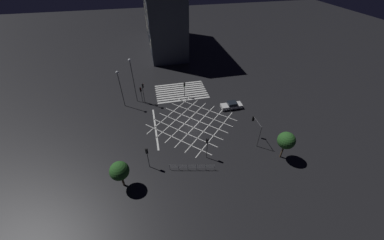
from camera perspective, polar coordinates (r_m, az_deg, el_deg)
The scene contains 15 objects.
ground_plane at distance 40.19m, azimuth 0.00°, elevation -0.70°, with size 200.00×200.00×0.00m, color black.
road_markings at distance 46.00m, azimuth -2.40°, elevation 5.09°, with size 17.16×23.80×0.01m.
office_building at distance 72.76m, azimuth -8.03°, elevation 28.27°, with size 10.06×30.63×24.72m.
traffic_light_median_south at distance 46.17m, azimuth -2.02°, elevation 8.86°, with size 0.36×0.39×3.45m.
traffic_light_se_cross at distance 45.51m, azimuth -13.46°, elevation 7.34°, with size 0.36×0.39×3.54m.
traffic_light_se_main at distance 45.00m, azimuth -12.90°, elevation 8.02°, with size 0.39×0.36×4.49m.
traffic_light_ne_cross at distance 31.52m, azimuth -11.87°, elevation -8.83°, with size 0.36×0.39×3.87m.
traffic_light_median_north at distance 32.08m, azimuth 4.03°, elevation -6.43°, with size 0.36×0.39×4.06m.
traffic_light_nw_cross at distance 36.18m, azimuth 16.71°, elevation -1.46°, with size 0.36×3.10×4.28m.
street_lamp_east at distance 43.75m, azimuth -18.86°, elevation 9.79°, with size 0.55×0.55×7.84m.
street_lamp_west at distance 44.03m, azimuth -15.80°, elevation 12.43°, with size 0.58×0.58×9.49m.
street_tree_near at distance 30.00m, azimuth -18.78°, elevation -12.75°, with size 2.55×2.55×4.44m.
street_tree_far at distance 34.47m, azimuth 23.85°, elevation -5.02°, with size 2.59×2.59×4.91m.
waiting_car at distance 44.29m, azimuth 10.49°, elevation 3.87°, with size 4.34×1.73×1.36m.
pedestrian_railing at distance 32.08m, azimuth 0.00°, elevation -12.35°, with size 6.46×1.48×1.05m.
Camera 1 is at (6.71, 30.08, 25.79)m, focal length 20.00 mm.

